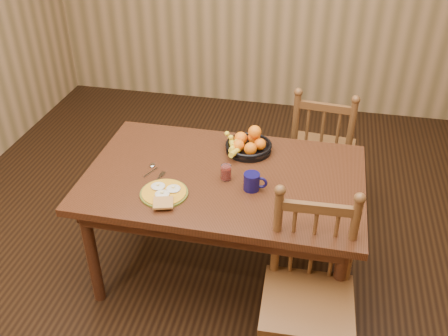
% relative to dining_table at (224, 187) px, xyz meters
% --- Properties ---
extents(room, '(4.52, 5.02, 2.72)m').
position_rel_dining_table_xyz_m(room, '(0.00, 0.00, 0.68)').
color(room, black).
rests_on(room, ground).
extents(dining_table, '(1.60, 1.00, 0.75)m').
position_rel_dining_table_xyz_m(dining_table, '(0.00, 0.00, 0.00)').
color(dining_table, black).
rests_on(dining_table, ground).
extents(chair_far, '(0.49, 0.47, 0.99)m').
position_rel_dining_table_xyz_m(chair_far, '(0.55, 0.83, -0.18)').
color(chair_far, '#4E2F17').
rests_on(chair_far, ground).
extents(chair_near, '(0.47, 0.45, 0.99)m').
position_rel_dining_table_xyz_m(chair_near, '(0.55, -0.56, -0.18)').
color(chair_near, '#4E2F17').
rests_on(chair_near, ground).
extents(breakfast_plate, '(0.26, 0.30, 0.04)m').
position_rel_dining_table_xyz_m(breakfast_plate, '(-0.28, -0.25, 0.10)').
color(breakfast_plate, '#59601E').
rests_on(breakfast_plate, dining_table).
extents(fork, '(0.04, 0.18, 0.00)m').
position_rel_dining_table_xyz_m(fork, '(-0.36, -0.12, 0.09)').
color(fork, silver).
rests_on(fork, dining_table).
extents(spoon, '(0.06, 0.15, 0.01)m').
position_rel_dining_table_xyz_m(spoon, '(-0.43, -0.02, 0.09)').
color(spoon, silver).
rests_on(spoon, dining_table).
extents(coffee_mug, '(0.13, 0.09, 0.10)m').
position_rel_dining_table_xyz_m(coffee_mug, '(0.18, -0.10, 0.14)').
color(coffee_mug, '#0E0B3F').
rests_on(coffee_mug, dining_table).
extents(juice_glass, '(0.06, 0.06, 0.09)m').
position_rel_dining_table_xyz_m(juice_glass, '(0.02, -0.03, 0.13)').
color(juice_glass, silver).
rests_on(juice_glass, dining_table).
extents(fruit_bowl, '(0.32, 0.32, 0.17)m').
position_rel_dining_table_xyz_m(fruit_bowl, '(0.09, 0.29, 0.13)').
color(fruit_bowl, black).
rests_on(fruit_bowl, dining_table).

